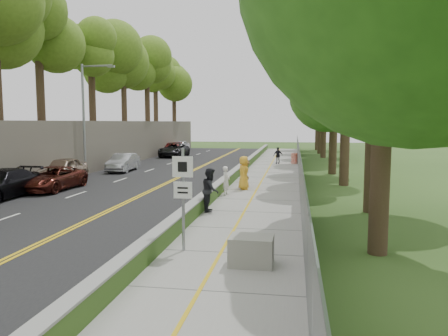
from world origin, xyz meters
TOP-DOWN VIEW (x-y plane):
  - ground at (0.00, 0.00)m, footprint 140.00×140.00m
  - road at (-5.40, 15.00)m, footprint 11.20×66.00m
  - sidewalk at (2.55, 15.00)m, footprint 4.20×66.00m
  - jersey_barrier at (0.25, 15.00)m, footprint 0.42×66.00m
  - rock_embankment at (-13.50, 15.00)m, footprint 5.00×66.00m
  - chainlink_fence at (4.65, 15.00)m, footprint 0.04×66.00m
  - trees_embankment at (-13.00, 15.00)m, footprint 6.40×66.00m
  - trees_fenceside at (7.00, 15.00)m, footprint 7.00×66.00m
  - streetlight at (-10.46, 14.00)m, footprint 2.52×0.22m
  - signpost at (1.05, -3.02)m, footprint 0.62×0.09m
  - construction_barrel at (4.30, 25.45)m, footprint 0.60×0.60m
  - concrete_block at (3.20, -4.00)m, footprint 1.20×0.91m
  - car_2 at (-9.34, 7.29)m, footprint 2.34×4.87m
  - car_3 at (-10.42, 4.32)m, footprint 2.09×5.11m
  - car_4 at (-10.60, 10.58)m, footprint 2.00×4.70m
  - car_5 at (-9.00, 16.95)m, footprint 1.71×4.34m
  - car_6 at (-9.00, 31.63)m, footprint 2.59×5.54m
  - car_7 at (-10.60, 35.80)m, footprint 1.97×4.70m
  - car_8 at (-10.60, 40.29)m, footprint 1.88×4.31m
  - painter_0 at (1.45, 9.21)m, footprint 0.76×1.03m
  - painter_1 at (0.75, 7.17)m, footprint 0.48×0.63m
  - painter_2 at (0.75, 2.81)m, footprint 0.81×0.99m
  - painter_3 at (1.45, 10.03)m, footprint 0.98×1.23m
  - person_far at (2.80, 25.14)m, footprint 0.97×0.69m

SIDE VIEW (x-z plane):
  - ground at x=0.00m, z-range 0.00..0.00m
  - road at x=-5.40m, z-range 0.00..0.04m
  - sidewalk at x=2.55m, z-range 0.00..0.05m
  - jersey_barrier at x=0.25m, z-range 0.00..0.60m
  - concrete_block at x=3.20m, z-range 0.05..0.84m
  - construction_barrel at x=4.30m, z-range 0.05..1.03m
  - car_2 at x=-9.34m, z-range 0.04..1.38m
  - car_7 at x=-10.60m, z-range 0.04..1.40m
  - car_5 at x=-9.00m, z-range 0.04..1.45m
  - car_8 at x=-10.60m, z-range 0.04..1.49m
  - car_3 at x=-10.42m, z-range 0.04..1.52m
  - car_6 at x=-9.00m, z-range 0.04..1.57m
  - painter_1 at x=0.75m, z-range 0.05..1.58m
  - person_far at x=2.80m, z-range 0.05..1.58m
  - car_4 at x=-10.60m, z-range 0.04..1.62m
  - painter_3 at x=1.45m, z-range 0.05..1.72m
  - painter_2 at x=0.75m, z-range 0.05..1.94m
  - chainlink_fence at x=4.65m, z-range 0.00..2.00m
  - painter_0 at x=1.45m, z-range 0.05..1.97m
  - signpost at x=1.05m, z-range 0.41..3.51m
  - rock_embankment at x=-13.50m, z-range 0.00..4.00m
  - streetlight at x=-10.46m, z-range 0.64..8.64m
  - trees_fenceside at x=7.00m, z-range 0.00..14.00m
  - trees_embankment at x=-13.00m, z-range 4.00..17.00m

